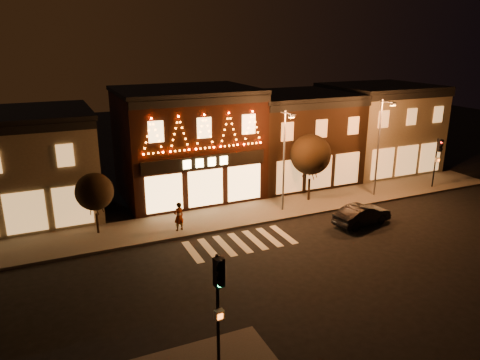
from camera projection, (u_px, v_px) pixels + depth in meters
ground at (271, 273)px, 23.94m from camera, size 120.00×120.00×0.00m
sidewalk_far at (243, 214)px, 31.67m from camera, size 44.00×4.00×0.15m
building_pulp at (187, 142)px, 34.88m from camera, size 10.20×8.34×8.30m
building_right_a at (294, 137)px, 38.71m from camera, size 9.20×8.28×7.50m
building_right_b at (378, 127)px, 42.17m from camera, size 9.20×8.28×7.80m
traffic_signal_near at (219, 292)px, 15.67m from camera, size 0.35×0.48×4.65m
traffic_signal_far at (438, 153)px, 36.35m from camera, size 0.32×0.46×4.05m
streetlamp_mid at (285, 154)px, 30.92m from camera, size 0.64×1.62×7.06m
streetlamp_right at (380, 141)px, 33.95m from camera, size 0.63×1.69×7.39m
tree_left at (94, 192)px, 27.69m from camera, size 2.32×2.32×3.88m
tree_right at (311, 155)px, 33.28m from camera, size 3.00×3.00×5.02m
dark_sedan at (362, 215)px, 29.94m from camera, size 4.33×2.09×1.37m
pedestrian at (179, 216)px, 28.60m from camera, size 0.78×0.62×1.87m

